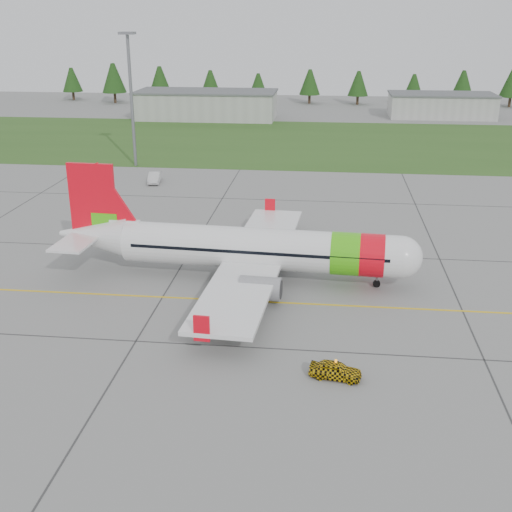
# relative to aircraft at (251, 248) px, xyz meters

# --- Properties ---
(ground) EXTENTS (320.00, 320.00, 0.00)m
(ground) POSITION_rel_aircraft_xyz_m (7.98, -13.00, -2.92)
(ground) COLOR gray
(ground) RESTS_ON ground
(aircraft) EXTENTS (33.47, 30.87, 10.13)m
(aircraft) POSITION_rel_aircraft_xyz_m (0.00, 0.00, 0.00)
(aircraft) COLOR white
(aircraft) RESTS_ON ground
(follow_me_car) EXTENTS (1.40, 1.57, 3.46)m
(follow_me_car) POSITION_rel_aircraft_xyz_m (7.60, -16.52, -1.19)
(follow_me_car) COLOR yellow
(follow_me_car) RESTS_ON ground
(service_van) EXTENTS (1.78, 1.70, 4.56)m
(service_van) POSITION_rel_aircraft_xyz_m (-18.11, 34.44, -0.64)
(service_van) COLOR beige
(service_van) RESTS_ON ground
(grass_strip) EXTENTS (320.00, 50.00, 0.03)m
(grass_strip) POSITION_rel_aircraft_xyz_m (7.98, 69.00, -2.91)
(grass_strip) COLOR #30561E
(grass_strip) RESTS_ON ground
(taxi_guideline) EXTENTS (120.00, 0.25, 0.02)m
(taxi_guideline) POSITION_rel_aircraft_xyz_m (7.98, -5.00, -2.91)
(taxi_guideline) COLOR gold
(taxi_guideline) RESTS_ON ground
(hangar_west) EXTENTS (32.00, 14.00, 6.00)m
(hangar_west) POSITION_rel_aircraft_xyz_m (-22.02, 97.00, 0.08)
(hangar_west) COLOR #A8A8A3
(hangar_west) RESTS_ON ground
(hangar_east) EXTENTS (24.00, 12.00, 5.20)m
(hangar_east) POSITION_rel_aircraft_xyz_m (32.98, 105.00, -0.32)
(hangar_east) COLOR #A8A8A3
(hangar_east) RESTS_ON ground
(floodlight_mast) EXTENTS (0.50, 0.50, 20.00)m
(floodlight_mast) POSITION_rel_aircraft_xyz_m (-24.02, 45.00, 7.08)
(floodlight_mast) COLOR slate
(floodlight_mast) RESTS_ON ground
(treeline) EXTENTS (160.00, 8.00, 10.00)m
(treeline) POSITION_rel_aircraft_xyz_m (7.98, 125.00, 2.08)
(treeline) COLOR #1C3F14
(treeline) RESTS_ON ground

